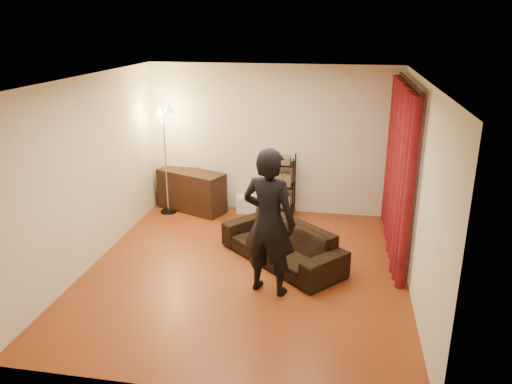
% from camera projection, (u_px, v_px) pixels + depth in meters
% --- Properties ---
extents(floor, '(5.00, 5.00, 0.00)m').
position_uv_depth(floor, '(245.00, 271.00, 7.15)').
color(floor, maroon).
rests_on(floor, ground).
extents(ceiling, '(5.00, 5.00, 0.00)m').
position_uv_depth(ceiling, '(244.00, 79.00, 6.27)').
color(ceiling, white).
rests_on(ceiling, ground).
extents(wall_back, '(5.00, 0.00, 5.00)m').
position_uv_depth(wall_back, '(272.00, 140.00, 9.04)').
color(wall_back, beige).
rests_on(wall_back, ground).
extents(wall_front, '(5.00, 0.00, 5.00)m').
position_uv_depth(wall_front, '(189.00, 266.00, 4.38)').
color(wall_front, beige).
rests_on(wall_front, ground).
extents(wall_left, '(0.00, 5.00, 5.00)m').
position_uv_depth(wall_left, '(90.00, 173.00, 7.08)').
color(wall_left, beige).
rests_on(wall_left, ground).
extents(wall_right, '(0.00, 5.00, 5.00)m').
position_uv_depth(wall_right, '(418.00, 190.00, 6.34)').
color(wall_right, beige).
rests_on(wall_right, ground).
extents(curtain_rod, '(0.04, 2.65, 0.04)m').
position_uv_depth(curtain_rod, '(410.00, 82.00, 7.00)').
color(curtain_rod, black).
rests_on(curtain_rod, wall_right).
extents(curtain, '(0.22, 2.65, 2.55)m').
position_uv_depth(curtain, '(400.00, 171.00, 7.43)').
color(curtain, maroon).
rests_on(curtain, ground).
extents(sofa, '(2.02, 1.91, 0.58)m').
position_uv_depth(sofa, '(282.00, 243.00, 7.34)').
color(sofa, black).
rests_on(sofa, ground).
extents(person, '(0.81, 0.64, 1.95)m').
position_uv_depth(person, '(269.00, 222.00, 6.32)').
color(person, black).
rests_on(person, ground).
extents(media_cabinet, '(1.39, 0.95, 0.76)m').
position_uv_depth(media_cabinet, '(192.00, 191.00, 9.34)').
color(media_cabinet, black).
rests_on(media_cabinet, ground).
extents(storage_boxes, '(0.41, 0.35, 0.30)m').
position_uv_depth(storage_boxes, '(246.00, 204.00, 9.32)').
color(storage_boxes, silver).
rests_on(storage_boxes, ground).
extents(wire_shelf, '(0.55, 0.41, 1.13)m').
position_uv_depth(wire_shelf, '(280.00, 186.00, 9.05)').
color(wire_shelf, black).
rests_on(wire_shelf, ground).
extents(floor_lamp, '(0.44, 0.44, 1.98)m').
position_uv_depth(floor_lamp, '(166.00, 161.00, 9.03)').
color(floor_lamp, silver).
rests_on(floor_lamp, ground).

